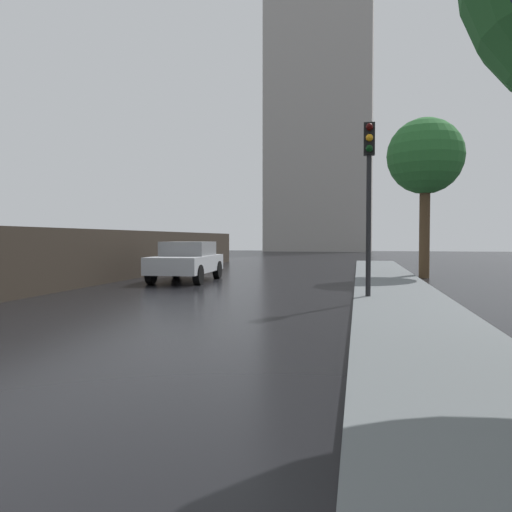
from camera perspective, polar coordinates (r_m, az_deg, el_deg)
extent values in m
cube|color=#B2B5BA|center=(17.91, -7.98, -0.89)|extent=(1.94, 4.10, 0.57)
cube|color=gray|center=(18.15, -7.74, 0.85)|extent=(1.64, 2.13, 0.50)
cylinder|color=black|center=(16.43, -6.63, -2.15)|extent=(0.25, 0.67, 0.66)
cylinder|color=black|center=(16.94, -11.93, -2.05)|extent=(0.25, 0.67, 0.66)
cylinder|color=black|center=(18.99, -4.45, -1.58)|extent=(0.25, 0.67, 0.66)
cylinder|color=black|center=(19.44, -9.11, -1.51)|extent=(0.25, 0.67, 0.66)
cylinder|color=black|center=(12.20, 12.76, 3.38)|extent=(0.12, 0.12, 3.37)
cube|color=black|center=(12.42, 12.84, 12.92)|extent=(0.26, 0.26, 0.75)
sphere|color=#360503|center=(12.31, 12.86, 14.21)|extent=(0.17, 0.17, 0.17)
sphere|color=orange|center=(12.26, 12.85, 13.07)|extent=(0.17, 0.17, 0.17)
sphere|color=black|center=(12.21, 12.84, 11.92)|extent=(0.17, 0.17, 0.17)
cylinder|color=#4C3823|center=(20.16, 18.72, 2.79)|extent=(0.39, 0.39, 3.66)
sphere|color=#28662D|center=(20.40, 18.82, 10.79)|extent=(2.88, 2.88, 2.88)
cube|color=#9E9993|center=(62.23, 7.35, 14.16)|extent=(12.63, 8.79, 29.24)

